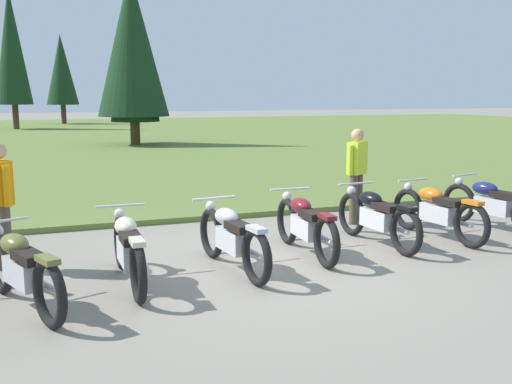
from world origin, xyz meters
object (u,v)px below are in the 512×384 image
Objects in this scene: rider_in_hivis_vest at (1,199)px; rider_near_row_end at (357,170)px; motorcycle_navy at (492,204)px; motorcycle_maroon at (305,225)px; motorcycle_olive at (22,269)px; motorcycle_silver at (232,237)px; motorcycle_black at (377,216)px; motorcycle_cream at (128,249)px; motorcycle_orange at (438,211)px.

rider_near_row_end is at bearing 9.88° from rider_in_hivis_vest.
motorcycle_maroon is at bearing -174.02° from motorcycle_navy.
motorcycle_silver is (2.52, 0.58, 0.00)m from motorcycle_olive.
rider_near_row_end reaches higher than motorcycle_black.
motorcycle_olive is 1.27m from motorcycle_cream.
motorcycle_maroon is at bearing 10.92° from motorcycle_cream.
motorcycle_silver and motorcycle_maroon have the same top height.
rider_in_hivis_vest is (-0.23, 1.56, 0.51)m from motorcycle_olive.
motorcycle_olive is 6.22m from motorcycle_orange.
motorcycle_black is 5.27m from rider_in_hivis_vest.
motorcycle_cream is 6.26m from motorcycle_navy.
motorcycle_orange is (2.38, 0.17, 0.00)m from motorcycle_maroon.
motorcycle_olive and motorcycle_silver have the same top height.
motorcycle_maroon is at bearing -175.82° from motorcycle_orange.
rider_near_row_end is (-0.65, 1.43, 0.51)m from motorcycle_orange.
motorcycle_orange is at bearing -3.91° from rider_in_hivis_vest.
motorcycle_navy is (4.86, 0.75, 0.00)m from motorcycle_silver.
motorcycle_black is (3.81, 0.64, 0.00)m from motorcycle_cream.
motorcycle_black is at bearing -174.38° from motorcycle_navy.
motorcycle_navy is at bearing 9.32° from motorcycle_orange.
motorcycle_orange is (6.12, 1.12, 0.00)m from motorcycle_olive.
motorcycle_maroon is 4.05m from rider_in_hivis_vest.
motorcycle_orange is at bearing 7.70° from motorcycle_cream.
rider_in_hivis_vest reaches higher than motorcycle_silver.
rider_near_row_end is 5.79m from rider_in_hivis_vest.
motorcycle_maroon is 1.00× the size of motorcycle_black.
motorcycle_silver is 2.97m from rider_in_hivis_vest.
motorcycle_black is at bearing 11.85° from motorcycle_silver.
rider_in_hivis_vest is at bearing 142.18° from motorcycle_cream.
motorcycle_olive is 1.20× the size of rider_near_row_end.
rider_near_row_end reaches higher than motorcycle_silver.
motorcycle_orange is (4.93, 0.67, 0.00)m from motorcycle_cream.
motorcycle_cream and motorcycle_orange have the same top height.
motorcycle_orange is at bearing 1.42° from motorcycle_black.
motorcycle_orange is 6.39m from rider_in_hivis_vest.
motorcycle_orange is 1.28m from motorcycle_navy.
motorcycle_orange is at bearing -65.50° from rider_near_row_end.
motorcycle_cream is 2.60m from motorcycle_maroon.
motorcycle_black is 1.01× the size of motorcycle_navy.
motorcycle_olive is at bearing -167.61° from motorcycle_black.
motorcycle_silver is 1.26× the size of rider_in_hivis_vest.
rider_near_row_end is (5.47, 2.55, 0.51)m from motorcycle_olive.
motorcycle_maroon is 3.66m from motorcycle_navy.
motorcycle_maroon is at bearing 14.26° from motorcycle_olive.
motorcycle_olive is at bearing -169.77° from motorcycle_navy.
motorcycle_silver is at bearing 12.91° from motorcycle_olive.
rider_near_row_end reaches higher than motorcycle_olive.
motorcycle_navy is 7.63m from rider_in_hivis_vest.
motorcycle_maroon is (3.74, 0.95, 0.00)m from motorcycle_olive.
motorcycle_maroon and motorcycle_navy have the same top height.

